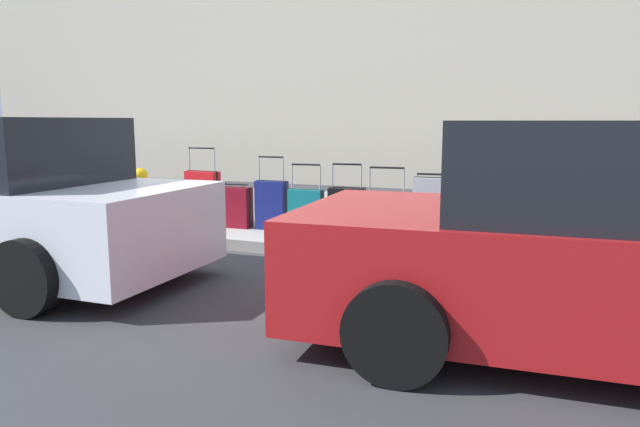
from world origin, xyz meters
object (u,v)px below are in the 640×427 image
Objects in this scene: suitcase_red_1 at (474,215)px; suitcase_maroon_0 at (518,222)px; suitcase_teal_5 at (306,211)px; fire_hydrant at (141,193)px; bollard_post at (101,195)px; suitcase_olive_3 at (386,216)px; parked_car_red_0 at (635,249)px; parking_meter at (633,177)px; suitcase_navy_6 at (272,205)px; suitcase_silver_2 at (432,210)px; suitcase_black_4 at (347,211)px; suitcase_red_8 at (203,198)px; suitcase_maroon_7 at (237,207)px.

suitcase_maroon_0 is at bearing 176.42° from suitcase_red_1.
suitcase_teal_5 reaches higher than fire_hydrant.
suitcase_teal_5 is 2.59m from fire_hydrant.
bollard_post is (0.60, 0.15, -0.03)m from fire_hydrant.
parked_car_red_0 reaches higher than suitcase_olive_3.
parking_meter is (-6.89, -0.40, 0.46)m from bollard_post.
suitcase_olive_3 is 1.07m from suitcase_teal_5.
suitcase_navy_6 is 2.07m from fire_hydrant.
suitcase_silver_2 is 1.09m from suitcase_black_4.
suitcase_silver_2 is 0.85× the size of suitcase_navy_6.
parked_car_red_0 is (-1.82, 2.53, 0.21)m from suitcase_silver_2.
fire_hydrant is (4.67, 0.07, 0.06)m from suitcase_red_1.
suitcase_navy_6 is at bearing 0.48° from suitcase_red_1.
suitcase_black_4 is at bearing -0.51° from suitcase_maroon_0.
suitcase_red_8 is at bearing -174.29° from bollard_post.
suitcase_teal_5 is at bearing 7.39° from suitcase_black_4.
bollard_post is at bearing 14.05° from fire_hydrant.
bollard_post is (4.79, 0.12, -0.02)m from suitcase_silver_2.
suitcase_silver_2 is at bearing 179.24° from suitcase_maroon_7.
suitcase_silver_2 is 0.77× the size of suitcase_red_8.
parked_car_red_0 is (-1.34, 2.63, 0.26)m from suitcase_red_1.
suitcase_olive_3 is at bearing -46.65° from parked_car_red_0.
suitcase_olive_3 is 1.59m from suitcase_navy_6.
suitcase_silver_2 is 2.16m from parking_meter.
suitcase_maroon_0 is 1.10× the size of suitcase_maroon_7.
suitcase_maroon_7 is 0.47× the size of parking_meter.
suitcase_olive_3 is 0.91× the size of suitcase_navy_6.
suitcase_olive_3 is 1.48× the size of suitcase_maroon_7.
suitcase_navy_6 is (2.13, -0.08, -0.06)m from suitcase_silver_2.
suitcase_maroon_0 is 4.13m from suitcase_red_8.
suitcase_maroon_7 is 5.15m from parked_car_red_0.
fire_hydrant is 6.31m from parking_meter.
fire_hydrant is at bearing 0.40° from suitcase_maroon_0.
parked_car_red_0 is at bearing 117.01° from suitcase_red_1.
suitcase_red_1 reaches higher than bollard_post.
suitcase_maroon_0 is 0.74× the size of suitcase_teal_5.
suitcase_teal_5 is at bearing 1.11° from suitcase_maroon_0.
suitcase_navy_6 is at bearing -178.26° from suitcase_red_8.
suitcase_maroon_7 is 0.54m from suitcase_red_8.
suitcase_navy_6 is 4.74m from parked_car_red_0.
suitcase_black_4 is (2.05, -0.02, -0.00)m from suitcase_maroon_0.
suitcase_red_1 is 2.61m from suitcase_navy_6.
suitcase_silver_2 is 0.93× the size of suitcase_teal_5.
suitcase_silver_2 reaches higher than suitcase_maroon_7.
suitcase_teal_5 is at bearing 2.20° from suitcase_red_1.
suitcase_maroon_0 is at bearing 179.84° from suitcase_navy_6.
parked_car_red_0 is at bearing 143.34° from suitcase_teal_5.
suitcase_maroon_7 is (3.59, 0.03, -0.03)m from suitcase_maroon_0.
suitcase_navy_6 is at bearing -175.83° from bollard_post.
suitcase_red_1 is at bearing 6.48° from parking_meter.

